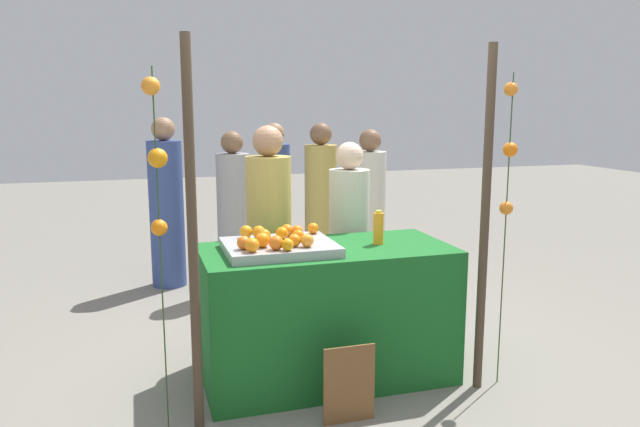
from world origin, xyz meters
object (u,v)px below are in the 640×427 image
vendor_right (349,249)px  stall_counter (327,313)px  chalkboard_sign (349,385)px  orange_1 (262,240)px  vendor_left (269,246)px  juice_bottle (378,228)px  orange_0 (282,233)px

vendor_right → stall_counter: bearing=-121.1°
chalkboard_sign → orange_1: bearing=128.9°
vendor_left → orange_1: bearing=-105.0°
orange_1 → chalkboard_sign: (0.39, -0.48, -0.77)m
juice_bottle → vendor_left: vendor_left is taller
chalkboard_sign → vendor_left: bearing=97.9°
orange_1 → vendor_right: bearing=42.1°
orange_0 → chalkboard_sign: (0.22, -0.67, -0.77)m
juice_bottle → vendor_right: vendor_right is taller
chalkboard_sign → vendor_left: vendor_left is taller
vendor_right → vendor_left: bearing=176.0°
juice_bottle → vendor_left: size_ratio=0.14×
juice_bottle → vendor_left: 0.92m
stall_counter → vendor_right: bearing=58.9°
stall_counter → vendor_left: 0.78m
orange_1 → stall_counter: bearing=15.5°
chalkboard_sign → vendor_right: 1.40m
stall_counter → juice_bottle: bearing=0.5°
stall_counter → juice_bottle: 0.66m
vendor_right → juice_bottle: bearing=-91.4°
chalkboard_sign → vendor_right: bearing=70.5°
orange_0 → orange_1: 0.25m
stall_counter → chalkboard_sign: stall_counter is taller
vendor_left → vendor_right: vendor_left is taller
orange_1 → chalkboard_sign: size_ratio=0.19×
orange_1 → orange_0: bearing=48.4°
chalkboard_sign → vendor_left: 1.40m
stall_counter → chalkboard_sign: (-0.06, -0.61, -0.22)m
orange_0 → vendor_right: (0.66, 0.56, -0.28)m
vendor_left → vendor_right: (0.61, -0.04, -0.06)m
vendor_left → stall_counter: bearing=-70.3°
vendor_left → juice_bottle: bearing=-47.9°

